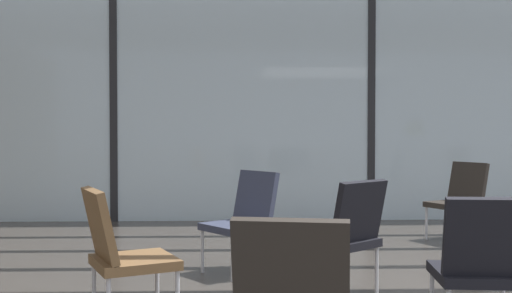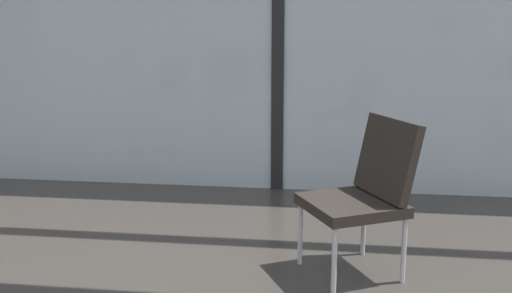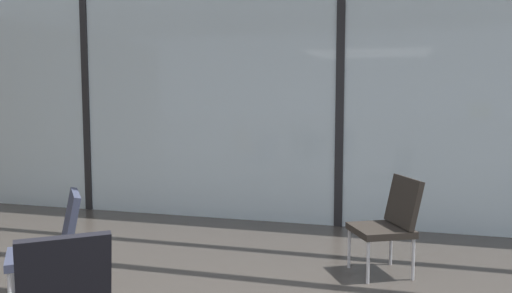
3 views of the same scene
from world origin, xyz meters
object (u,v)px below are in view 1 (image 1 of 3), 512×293
Objects in this scene: parked_airplane at (261,103)px; lounge_chair_3 at (245,215)px; lounge_chair_0 at (346,231)px; lounge_chair_4 at (482,261)px; lounge_chair_1 at (460,196)px; lounge_chair_2 at (120,248)px.

parked_airplane reaches higher than lounge_chair_3.
lounge_chair_0 is at bearing -88.78° from parked_airplane.
parked_airplane is 14.64× the size of lounge_chair_4.
lounge_chair_1 is 1.00× the size of lounge_chair_4.
lounge_chair_0 and lounge_chair_1 have the same top height.
lounge_chair_0 and lounge_chair_3 have the same top height.
parked_airplane is at bearing 166.47° from lounge_chair_1.
lounge_chair_0 is (0.21, -9.79, -1.37)m from parked_airplane.
lounge_chair_3 is at bearing -89.34° from lounge_chair_0.
parked_airplane is at bearing 138.43° from lounge_chair_3.
parked_airplane is at bearing -128.04° from lounge_chair_0.
lounge_chair_1 is at bearing 82.68° from lounge_chair_3.
lounge_chair_2 is at bearing -6.24° from lounge_chair_4.
lounge_chair_2 is at bearing -75.53° from lounge_chair_1.
lounge_chair_3 is at bearing -86.95° from lounge_chair_1.
lounge_chair_4 is (0.57, -1.07, 0.00)m from lounge_chair_0.
lounge_chair_1 is 4.36m from lounge_chair_2.
parked_airplane is 9.05m from lounge_chair_3.
lounge_chair_3 and lounge_chair_4 have the same top height.
lounge_chair_1 is at bearing -75.64° from parked_airplane.
parked_airplane is 14.64× the size of lounge_chair_0.
parked_airplane is 10.58m from lounge_chair_2.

